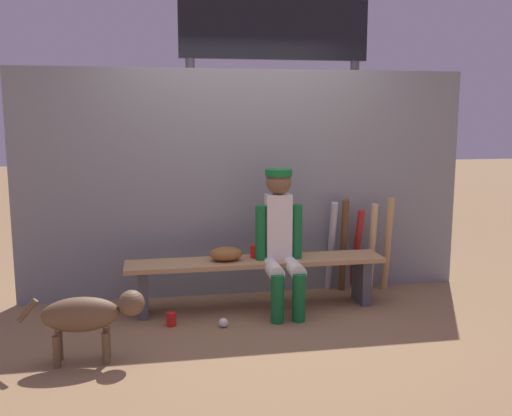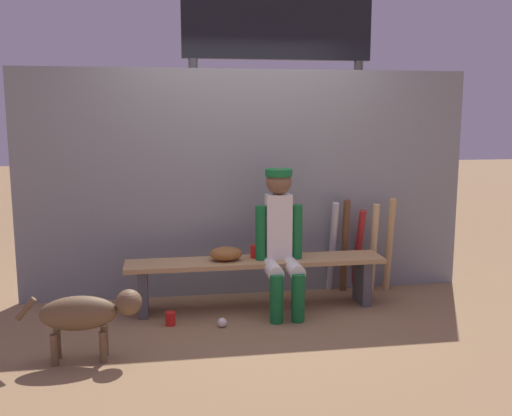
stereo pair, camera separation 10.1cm
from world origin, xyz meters
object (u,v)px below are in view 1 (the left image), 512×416
object	(u,v)px
bat_wood_tan	(388,244)
cup_on_bench	(254,251)
baseball	(223,323)
scoreboard	(280,51)
bat_wood_dark	(344,246)
bat_aluminum_red	(357,249)
dog	(89,315)
bat_wood_natural	(372,247)
dugout_bench	(256,270)
bat_aluminum_silver	(331,246)
cup_on_ground	(171,319)
player_seated	(281,236)
baseball_glove	(226,254)

from	to	relation	value
bat_wood_tan	cup_on_bench	bearing A→B (deg)	-170.13
baseball	scoreboard	bearing A→B (deg)	65.38
bat_wood_dark	baseball	bearing A→B (deg)	-149.35
bat_aluminum_red	scoreboard	size ratio (longest dim) A/B	0.24
bat_aluminum_red	scoreboard	distance (m)	2.34
cup_on_bench	dog	xyz separation A→B (m)	(-1.31, -0.94, -0.16)
bat_wood_natural	scoreboard	distance (m)	2.38
scoreboard	dog	world-z (taller)	scoreboard
bat_aluminum_red	cup_on_bench	xyz separation A→B (m)	(-1.06, -0.32, 0.10)
dugout_bench	bat_aluminum_silver	distance (m)	0.88
bat_wood_tan	bat_aluminum_red	bearing A→B (deg)	161.78
bat_wood_tan	scoreboard	size ratio (longest dim) A/B	0.27
cup_on_ground	bat_wood_dark	bearing A→B (deg)	20.99
scoreboard	dog	size ratio (longest dim) A/B	3.98
cup_on_bench	scoreboard	distance (m)	2.45
baseball	player_seated	bearing A→B (deg)	29.36
player_seated	bat_wood_natural	world-z (taller)	player_seated
bat_aluminum_red	bat_wood_natural	size ratio (longest dim) A/B	0.94
cup_on_ground	baseball_glove	bearing A→B (deg)	31.80
bat_wood_dark	dog	bearing A→B (deg)	-151.35
cup_on_ground	cup_on_bench	size ratio (longest dim) A/B	1.00
bat_wood_dark	scoreboard	size ratio (longest dim) A/B	0.27
bat_wood_natural	bat_wood_tan	size ratio (longest dim) A/B	0.94
dugout_bench	cup_on_ground	xyz separation A→B (m)	(-0.75, -0.30, -0.29)
player_seated	bat_wood_dark	size ratio (longest dim) A/B	1.37
bat_wood_dark	dog	xyz separation A→B (m)	(-2.22, -1.22, -0.11)
bat_wood_dark	bat_wood_natural	world-z (taller)	bat_wood_dark
bat_aluminum_red	scoreboard	bearing A→B (deg)	113.28
bat_aluminum_silver	bat_wood_natural	size ratio (longest dim) A/B	1.03
dugout_bench	player_seated	distance (m)	0.39
player_seated	dugout_bench	bearing A→B (deg)	152.05
baseball_glove	bat_wood_natural	size ratio (longest dim) A/B	0.33
dugout_bench	baseball_glove	bearing A→B (deg)	180.00
bat_aluminum_red	bat_wood_tan	bearing A→B (deg)	-18.22
player_seated	cup_on_ground	world-z (taller)	player_seated
baseball_glove	bat_wood_dark	bearing A→B (deg)	15.92
bat_aluminum_red	bat_wood_tan	distance (m)	0.30
bat_wood_tan	baseball	size ratio (longest dim) A/B	12.24
dugout_bench	bat_aluminum_silver	world-z (taller)	bat_aluminum_silver
bat_wood_natural	scoreboard	xyz separation A→B (m)	(-0.63, 1.24, 1.94)
cup_on_ground	cup_on_bench	bearing A→B (deg)	25.85
player_seated	dog	distance (m)	1.73
player_seated	bat_aluminum_red	distance (m)	1.02
baseball_glove	cup_on_bench	world-z (taller)	baseball_glove
bat_wood_natural	cup_on_ground	world-z (taller)	bat_wood_natural
bat_aluminum_red	player_seated	bearing A→B (deg)	-150.55
scoreboard	bat_aluminum_silver	bearing A→B (deg)	-78.51
scoreboard	bat_wood_dark	bearing A→B (deg)	-73.91
bat_wood_tan	cup_on_bench	distance (m)	1.36
baseball_glove	scoreboard	size ratio (longest dim) A/B	0.08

